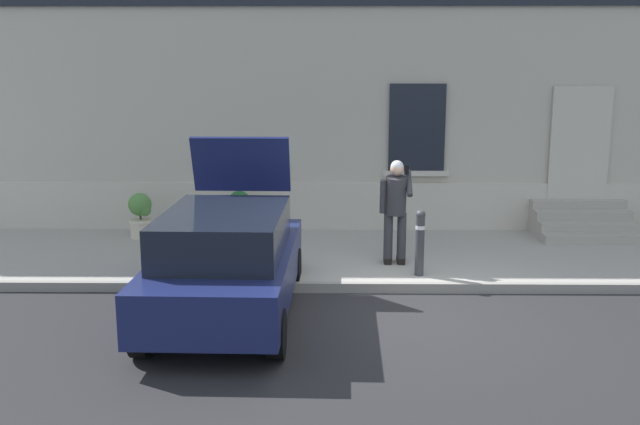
{
  "coord_description": "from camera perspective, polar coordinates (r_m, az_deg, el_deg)",
  "views": [
    {
      "loc": [
        -0.86,
        -9.27,
        3.32
      ],
      "look_at": [
        -0.99,
        1.6,
        1.1
      ],
      "focal_mm": 39.43,
      "sensor_mm": 36.0,
      "label": 1
    }
  ],
  "objects": [
    {
      "name": "hatchback_car_navy",
      "position": [
        9.56,
        -7.55,
        -3.86
      ],
      "size": [
        1.87,
        4.11,
        2.34
      ],
      "color": "#161E4C",
      "rests_on": "ground"
    },
    {
      "name": "planter_cream",
      "position": [
        13.86,
        -14.34,
        -0.11
      ],
      "size": [
        0.44,
        0.44,
        0.86
      ],
      "color": "beige",
      "rests_on": "sidewalk"
    },
    {
      "name": "sidewalk",
      "position": [
        12.53,
        4.63,
        -3.51
      ],
      "size": [
        24.0,
        3.6,
        0.15
      ],
      "primitive_type": "cube",
      "color": "#99968E",
      "rests_on": "ground"
    },
    {
      "name": "planter_terracotta",
      "position": [
        13.76,
        -6.52,
        0.09
      ],
      "size": [
        0.44,
        0.44,
        0.86
      ],
      "color": "#B25B38",
      "rests_on": "sidewalk"
    },
    {
      "name": "person_on_phone",
      "position": [
        11.49,
        6.17,
        0.58
      ],
      "size": [
        0.51,
        0.5,
        1.75
      ],
      "rotation": [
        0.0,
        0.0,
        -0.03
      ],
      "color": "#2D2D33",
      "rests_on": "sidewalk"
    },
    {
      "name": "bollard_near_person",
      "position": [
        11.03,
        8.11,
        -2.25
      ],
      "size": [
        0.15,
        0.15,
        1.04
      ],
      "color": "#333338",
      "rests_on": "sidewalk"
    },
    {
      "name": "curb_edge",
      "position": [
        10.75,
        5.3,
        -6.08
      ],
      "size": [
        24.0,
        0.12,
        0.15
      ],
      "primitive_type": "cube",
      "color": "gray",
      "rests_on": "ground"
    },
    {
      "name": "building_facade",
      "position": [
        14.59,
        4.23,
        13.11
      ],
      "size": [
        24.0,
        1.52,
        7.5
      ],
      "color": "#B2AD9E",
      "rests_on": "ground"
    },
    {
      "name": "entrance_stoop",
      "position": [
        14.57,
        20.49,
        -0.8
      ],
      "size": [
        1.85,
        1.28,
        0.64
      ],
      "color": "#9E998E",
      "rests_on": "sidewalk"
    },
    {
      "name": "ground_plane",
      "position": [
        9.88,
        5.72,
        -8.15
      ],
      "size": [
        80.0,
        80.0,
        0.0
      ],
      "primitive_type": "plane",
      "color": "#232326"
    }
  ]
}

